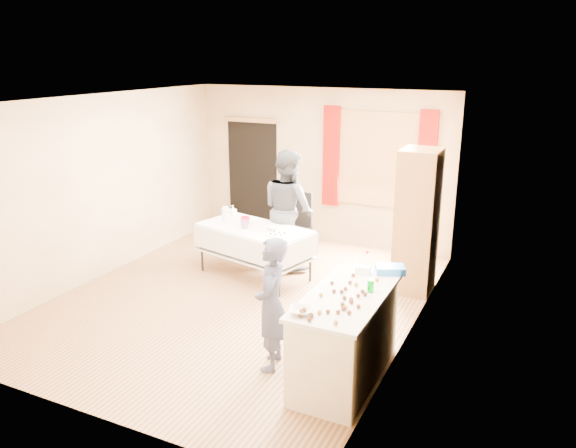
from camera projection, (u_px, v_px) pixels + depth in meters
The scene contains 29 objects.
floor at pixel (241, 299), 7.46m from camera, with size 4.50×5.50×0.02m, color #9E7047.
ceiling at pixel (235, 99), 6.70m from camera, with size 4.50×5.50×0.02m, color white.
wall_back at pixel (321, 166), 9.47m from camera, with size 4.50×0.02×2.60m, color tan.
wall_front at pixel (71, 281), 4.70m from camera, with size 4.50×0.02×2.60m, color tan.
wall_left at pixel (101, 187), 8.01m from camera, with size 0.02×5.50×2.60m, color tan.
wall_right at pixel (416, 227), 6.15m from camera, with size 0.02×5.50×2.60m, color tan.
window_frame at pixel (378, 160), 8.96m from camera, with size 1.32×0.06×1.52m, color olive.
window_pane at pixel (378, 160), 8.95m from camera, with size 1.20×0.02×1.40m, color white.
curtain_left at pixel (331, 156), 9.24m from camera, with size 0.28×0.06×1.65m, color #9B0600.
curtain_right at pixel (426, 164), 8.60m from camera, with size 0.28×0.06×1.65m, color #9B0600.
doorway at pixel (253, 177), 10.06m from camera, with size 0.95×0.04×2.00m, color black.
door_lintel at pixel (251, 120), 9.74m from camera, with size 1.05×0.06×0.08m, color olive.
cabinet at pixel (417, 222), 7.49m from camera, with size 0.50×0.60×1.95m, color brown.
counter at pixel (345, 337), 5.52m from camera, with size 0.71×1.50×0.91m.
party_table at pixel (255, 247), 8.10m from camera, with size 1.81×1.22×0.75m.
chair at pixel (294, 239), 8.89m from camera, with size 0.49×0.49×1.05m.
girl at pixel (271, 304), 5.66m from camera, with size 0.47×0.59×1.41m, color #2C304A.
woman at pixel (288, 209), 8.39m from camera, with size 1.09×1.02×1.79m, color black.
soda_can at pixel (371, 286), 5.44m from camera, with size 0.07×0.07×0.12m, color #058C11.
mixing_bowl at pixel (301, 311), 4.99m from camera, with size 0.26×0.26×0.05m, color white.
foam_block at pixel (363, 270), 5.90m from camera, with size 0.15×0.10×0.08m, color white.
blue_basket at pixel (390, 269), 5.91m from camera, with size 0.30×0.20×0.08m, color blue.
pitcher at pixel (226, 216), 8.18m from camera, with size 0.11×0.11×0.22m, color silver.
cup_red at pixel (245, 220), 8.14m from camera, with size 0.18×0.18×0.11m, color red.
cup_rainbow at pixel (245, 225), 7.94m from camera, with size 0.13×0.13×0.11m, color red.
small_bowl at pixel (273, 228), 7.89m from camera, with size 0.17×0.17×0.05m, color white.
pastry_tray at pixel (278, 235), 7.63m from camera, with size 0.28×0.20×0.02m, color white.
bottle at pixel (233, 211), 8.49m from camera, with size 0.10×0.10×0.18m, color white.
cake_balls at pixel (338, 301), 5.20m from camera, with size 0.47×1.17×0.04m.
Camera 1 is at (3.51, -5.91, 3.13)m, focal length 35.00 mm.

